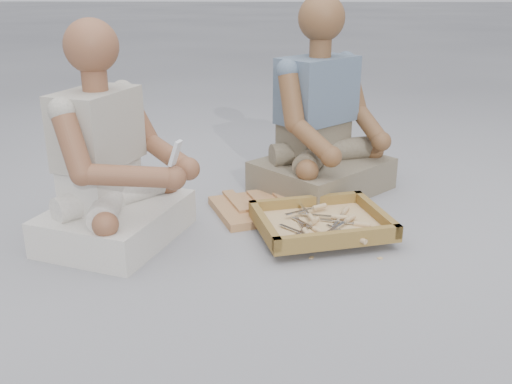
{
  "coord_description": "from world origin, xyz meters",
  "views": [
    {
      "loc": [
        0.02,
        -1.9,
        1.06
      ],
      "look_at": [
        -0.03,
        0.14,
        0.3
      ],
      "focal_mm": 40.0,
      "sensor_mm": 36.0,
      "label": 1
    }
  ],
  "objects_px": {
    "carved_panel": "(275,206)",
    "tool_tray": "(321,223)",
    "companion": "(322,129)",
    "craftsman": "(111,170)"
  },
  "relations": [
    {
      "from": "carved_panel",
      "to": "tool_tray",
      "type": "height_order",
      "value": "tool_tray"
    },
    {
      "from": "tool_tray",
      "to": "companion",
      "type": "height_order",
      "value": "companion"
    },
    {
      "from": "carved_panel",
      "to": "companion",
      "type": "height_order",
      "value": "companion"
    },
    {
      "from": "carved_panel",
      "to": "tool_tray",
      "type": "distance_m",
      "value": 0.36
    },
    {
      "from": "tool_tray",
      "to": "craftsman",
      "type": "relative_size",
      "value": 0.7
    },
    {
      "from": "tool_tray",
      "to": "companion",
      "type": "distance_m",
      "value": 0.66
    },
    {
      "from": "craftsman",
      "to": "companion",
      "type": "bearing_deg",
      "value": 143.7
    },
    {
      "from": "tool_tray",
      "to": "companion",
      "type": "relative_size",
      "value": 0.65
    },
    {
      "from": "craftsman",
      "to": "companion",
      "type": "distance_m",
      "value": 1.14
    },
    {
      "from": "tool_tray",
      "to": "carved_panel",
      "type": "bearing_deg",
      "value": 123.69
    }
  ]
}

